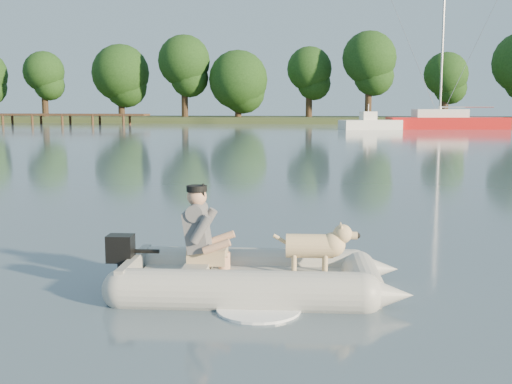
# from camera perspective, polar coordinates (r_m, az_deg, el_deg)

# --- Properties ---
(water) EXTENTS (160.00, 160.00, 0.00)m
(water) POSITION_cam_1_polar(r_m,az_deg,el_deg) (6.92, -5.59, -8.43)
(water) COLOR slate
(water) RESTS_ON ground
(shore_bank) EXTENTS (160.00, 12.00, 0.70)m
(shore_bank) POSITION_cam_1_polar(r_m,az_deg,el_deg) (68.49, 6.75, 6.35)
(shore_bank) COLOR #47512D
(shore_bank) RESTS_ON water
(dock) EXTENTS (18.00, 2.00, 1.04)m
(dock) POSITION_cam_1_polar(r_m,az_deg,el_deg) (64.65, -17.33, 6.21)
(dock) COLOR #4C331E
(dock) RESTS_ON water
(treeline) EXTENTS (84.66, 7.35, 9.27)m
(treeline) POSITION_cam_1_polar(r_m,az_deg,el_deg) (67.73, 11.75, 10.49)
(treeline) COLOR #332316
(treeline) RESTS_ON shore_bank
(dinghy) EXTENTS (4.12, 2.87, 1.19)m
(dinghy) POSITION_cam_1_polar(r_m,az_deg,el_deg) (6.60, -0.01, -4.73)
(dinghy) COLOR #AAAAA4
(dinghy) RESTS_ON water
(man) EXTENTS (0.66, 0.57, 0.92)m
(man) POSITION_cam_1_polar(r_m,az_deg,el_deg) (6.68, -5.10, -3.18)
(man) COLOR #5B5B5F
(man) RESTS_ON dinghy
(dog) EXTENTS (0.81, 0.34, 0.53)m
(dog) POSITION_cam_1_polar(r_m,az_deg,el_deg) (6.65, 4.78, -5.17)
(dog) COLOR tan
(dog) RESTS_ON dinghy
(outboard_motor) EXTENTS (0.37, 0.27, 0.67)m
(outboard_motor) POSITION_cam_1_polar(r_m,az_deg,el_deg) (6.90, -11.91, -6.35)
(outboard_motor) COLOR black
(outboard_motor) RESTS_ON dinghy
(motorboat) EXTENTS (5.12, 3.45, 2.02)m
(motorboat) POSITION_cam_1_polar(r_m,az_deg,el_deg) (50.15, 10.14, 6.53)
(motorboat) COLOR white
(motorboat) RESTS_ON water
(sailboat) EXTENTS (9.47, 4.05, 12.61)m
(sailboat) POSITION_cam_1_polar(r_m,az_deg,el_deg) (52.97, 16.50, 6.00)
(sailboat) COLOR red
(sailboat) RESTS_ON water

